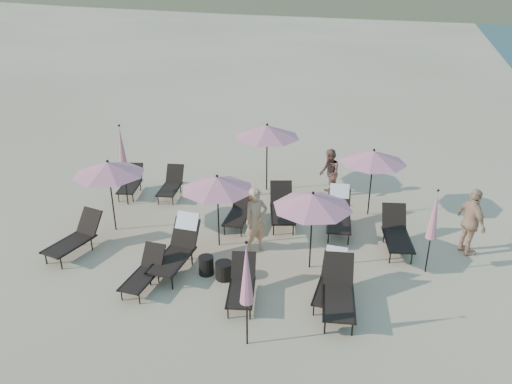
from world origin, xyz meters
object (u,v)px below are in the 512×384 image
(umbrella_closed_1, at_px, (434,216))
(lounger_2, at_px, (178,247))
(umbrella_open_3, at_px, (267,131))
(lounger_1, at_px, (144,272))
(lounger_8, at_px, (239,211))
(umbrella_open_0, at_px, (108,168))
(beachgoer_c, at_px, (471,222))
(umbrella_open_1, at_px, (217,183))
(lounger_4, at_px, (332,279))
(lounger_11, at_px, (397,232))
(lounger_7, at_px, (171,184))
(beachgoer_b, at_px, (329,173))
(umbrella_open_4, at_px, (373,157))
(umbrella_open_2, at_px, (313,201))
(side_table_0, at_px, (206,265))
(lounger_0, at_px, (75,237))
(lounger_6, at_px, (131,182))
(umbrella_closed_0, at_px, (247,274))
(side_table_1, at_px, (224,271))
(lounger_5, at_px, (339,291))
(beachgoer_a, at_px, (256,221))
(lounger_10, at_px, (339,212))
(lounger_3, at_px, (242,284))
(umbrella_closed_2, at_px, (122,150))
(lounger_9, at_px, (282,207))

(umbrella_closed_1, bearing_deg, lounger_2, -164.53)
(lounger_2, relative_size, umbrella_open_3, 0.81)
(lounger_1, distance_m, lounger_8, 3.85)
(umbrella_open_0, height_order, beachgoer_c, umbrella_open_0)
(umbrella_open_1, bearing_deg, beachgoer_c, 14.29)
(lounger_4, xyz_separation_m, lounger_11, (1.28, 2.76, -0.00))
(lounger_1, xyz_separation_m, umbrella_open_0, (-2.26, 2.27, 1.52))
(lounger_7, xyz_separation_m, beachgoer_b, (4.99, 1.64, 0.39))
(lounger_2, relative_size, umbrella_open_4, 0.90)
(umbrella_open_2, xyz_separation_m, side_table_0, (-2.38, -1.08, -1.63))
(lounger_1, distance_m, beachgoer_b, 7.34)
(beachgoer_b, relative_size, beachgoer_c, 0.87)
(lounger_0, bearing_deg, lounger_8, 47.68)
(lounger_4, height_order, lounger_6, lounger_4)
(lounger_0, distance_m, umbrella_closed_0, 5.98)
(umbrella_closed_0, distance_m, side_table_1, 2.82)
(lounger_0, relative_size, lounger_8, 1.11)
(lounger_0, bearing_deg, lounger_5, 6.36)
(umbrella_open_2, relative_size, umbrella_closed_1, 0.93)
(lounger_1, height_order, lounger_4, lounger_4)
(umbrella_closed_1, relative_size, beachgoer_b, 1.40)
(lounger_1, bearing_deg, lounger_8, 73.73)
(lounger_1, distance_m, umbrella_open_3, 6.73)
(side_table_1, distance_m, beachgoer_a, 1.69)
(beachgoer_a, bearing_deg, lounger_2, 172.08)
(lounger_10, distance_m, beachgoer_b, 2.38)
(lounger_8, xyz_separation_m, umbrella_closed_1, (5.32, -0.99, 1.15))
(beachgoer_b, bearing_deg, lounger_6, -93.70)
(umbrella_open_3, bearing_deg, lounger_1, -99.66)
(lounger_3, distance_m, umbrella_open_3, 6.56)
(lounger_5, distance_m, beachgoer_b, 6.25)
(lounger_7, relative_size, umbrella_closed_2, 0.61)
(lounger_9, relative_size, lounger_11, 1.03)
(umbrella_open_2, distance_m, umbrella_closed_0, 3.25)
(lounger_0, relative_size, beachgoer_a, 0.99)
(umbrella_closed_0, height_order, side_table_0, umbrella_closed_0)
(side_table_1, relative_size, beachgoer_c, 0.24)
(lounger_0, xyz_separation_m, lounger_6, (-0.64, 3.87, -0.06))
(umbrella_open_2, bearing_deg, beachgoer_a, 166.56)
(lounger_2, bearing_deg, lounger_8, 74.69)
(lounger_3, relative_size, lounger_9, 0.85)
(umbrella_closed_1, xyz_separation_m, beachgoer_b, (-3.18, 3.89, -0.77))
(lounger_3, relative_size, beachgoer_b, 1.01)
(lounger_1, distance_m, lounger_10, 5.83)
(lounger_4, bearing_deg, lounger_0, -179.57)
(lounger_7, distance_m, beachgoer_c, 9.25)
(umbrella_open_3, relative_size, beachgoer_b, 1.46)
(lounger_3, bearing_deg, lounger_4, 6.56)
(beachgoer_b, bearing_deg, umbrella_closed_2, -86.07)
(lounger_0, height_order, lounger_1, lounger_0)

